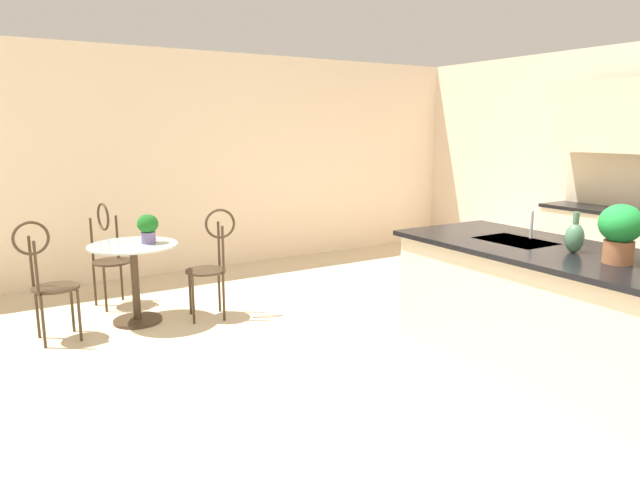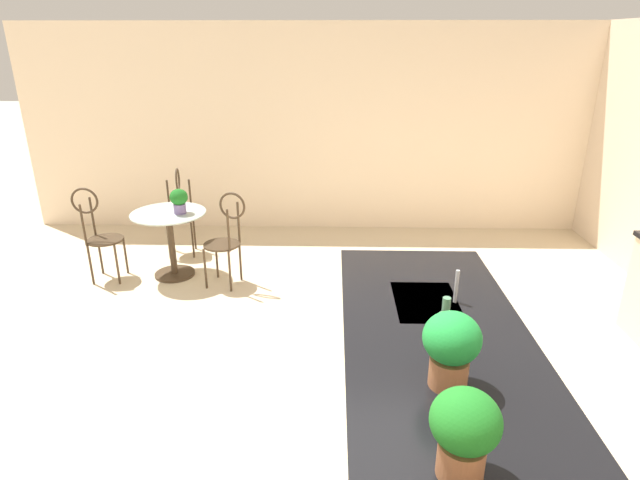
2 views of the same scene
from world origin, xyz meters
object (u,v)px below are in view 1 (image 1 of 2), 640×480
Objects in this scene: bistro_table at (135,276)px; potted_plant_on_table at (148,227)px; chair_near_window at (211,259)px; chair_by_island at (47,276)px; vase_on_counter at (575,237)px; chair_toward_desk at (109,250)px; potted_plant_counter_near at (620,230)px.

potted_plant_on_table reaches higher than bistro_table.
chair_near_window and chair_by_island have the same top height.
chair_by_island is (-0.11, -1.40, 0.00)m from chair_near_window.
vase_on_counter reaches higher than chair_near_window.
bistro_table is at bearing -98.24° from potted_plant_on_table.
potted_plant_on_table is at bearing 81.76° from bistro_table.
chair_toward_desk is at bearing -172.90° from bistro_table.
chair_toward_desk is (-0.79, 0.65, 0.00)m from chair_by_island.
potted_plant_counter_near reaches higher than potted_plant_on_table.
potted_plant_on_table is 0.69× the size of potted_plant_counter_near.
potted_plant_on_table is (0.02, 0.14, 0.45)m from bistro_table.
potted_plant_on_table is at bearing -111.68° from chair_near_window.
chair_near_window is 3.62× the size of vase_on_counter.
vase_on_counter is at bearing 38.82° from potted_plant_on_table.
chair_toward_desk reaches higher than bistro_table.
bistro_table is 0.70m from chair_toward_desk.
bistro_table is at bearing -109.00° from chair_near_window.
chair_near_window is 1.40m from chair_by_island.
potted_plant_counter_near is at bearing -7.42° from vase_on_counter.
vase_on_counter is (2.69, 3.11, 0.46)m from chair_by_island.
chair_near_window is 2.71× the size of potted_plant_counter_near.
potted_plant_counter_near is at bearing 29.76° from chair_near_window.
chair_toward_desk reaches higher than potted_plant_on_table.
chair_near_window is 1.17m from chair_toward_desk.
vase_on_counter is (2.78, 2.24, 0.14)m from potted_plant_on_table.
chair_near_window and chair_toward_desk have the same top height.
chair_by_island is at bearing -81.32° from bistro_table.
chair_toward_desk is 4.56m from potted_plant_counter_near.
vase_on_counter is at bearing 35.27° from chair_toward_desk.
potted_plant_on_table is 3.57m from vase_on_counter.
potted_plant_counter_near is at bearing 45.28° from chair_by_island.
chair_by_island is at bearing -130.81° from vase_on_counter.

